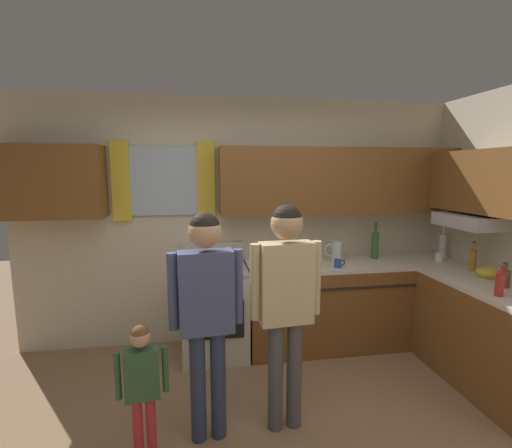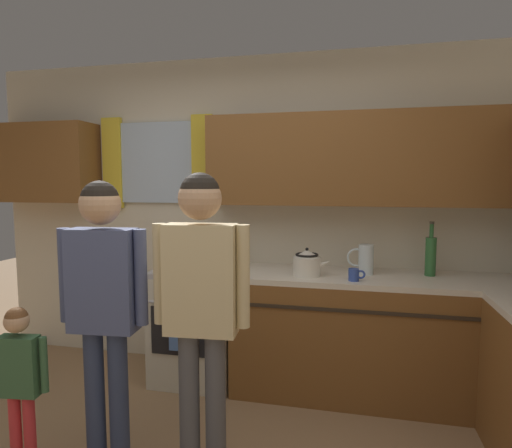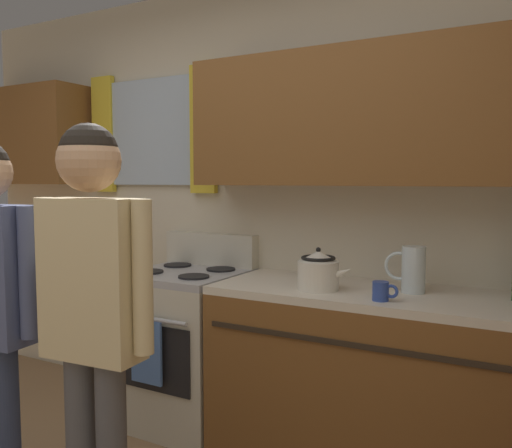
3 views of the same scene
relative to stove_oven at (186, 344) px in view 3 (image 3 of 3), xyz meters
name	(u,v)px [view 3 (image 3 of 3)]	position (x,y,z in m)	size (l,w,h in m)	color
back_wall_unit	(268,172)	(0.39, 0.27, 1.01)	(4.60, 0.42, 2.60)	beige
stove_oven	(186,344)	(0.00, 0.00, 0.00)	(0.64, 0.67, 1.10)	beige
mug_cobalt_blue	(382,291)	(1.21, -0.20, 0.48)	(0.11, 0.07, 0.08)	#2D479E
stovetop_kettle	(318,270)	(0.88, -0.11, 0.53)	(0.27, 0.20, 0.21)	silver
water_pitcher	(412,269)	(1.29, 0.04, 0.54)	(0.19, 0.11, 0.22)	silver
adult_in_plaid	(92,296)	(0.45, -1.15, 0.56)	(0.50, 0.22, 1.63)	#4C4C51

